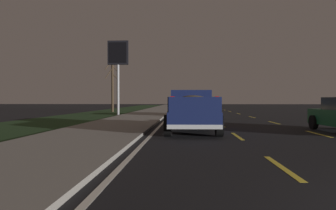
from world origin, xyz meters
name	(u,v)px	position (x,y,z in m)	size (l,w,h in m)	color
ground	(224,115)	(27.00, 0.00, 0.00)	(144.00, 144.00, 0.00)	black
sidewalk_shoulder	(148,114)	(27.00, 7.45, 0.06)	(108.00, 4.00, 0.12)	gray
grass_verge	(97,114)	(27.00, 12.45, 0.00)	(108.00, 6.00, 0.01)	#1E3819
lane_markings	(191,113)	(30.24, 3.07, 0.00)	(108.00, 7.04, 0.01)	yellow
pickup_truck	(191,110)	(10.87, 3.50, 0.98)	(5.46, 2.36, 1.87)	#141E4C
sedan_tan	(191,107)	(23.40, 3.27, 0.78)	(4.41, 2.04, 1.54)	#9E845B
gas_price_sign	(118,59)	(24.97, 9.93, 5.15)	(0.27, 1.90, 6.85)	#99999E
bare_tree_far	(112,85)	(32.46, 12.24, 3.13)	(2.06, 1.51, 6.06)	#423323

